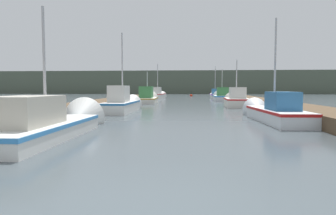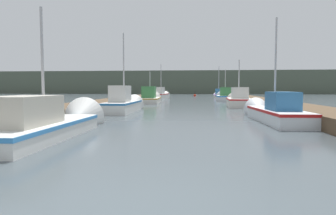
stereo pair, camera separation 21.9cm
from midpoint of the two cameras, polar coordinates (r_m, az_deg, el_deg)
dock_left at (r=20.27m, az=-14.19°, el=0.39°), size 2.41×40.00×0.50m
dock_right at (r=19.91m, az=20.11°, el=0.22°), size 2.41×40.00×0.50m
distant_shore_ridge at (r=75.58m, az=4.20°, el=4.73°), size 120.00×16.00×5.31m
fishing_boat_0 at (r=9.66m, az=-21.78°, el=-2.69°), size 1.82×6.09×4.27m
fishing_boat_1 at (r=13.52m, az=18.73°, el=-0.72°), size 1.61×5.97×4.62m
fishing_boat_2 at (r=18.03m, az=-8.84°, el=0.74°), size 1.42×5.65×4.93m
fishing_boat_3 at (r=23.09m, az=12.54°, el=1.32°), size 1.80×4.73×3.91m
fishing_boat_4 at (r=28.51m, az=-4.11°, el=1.82°), size 2.03×5.87×3.49m
fishing_boat_5 at (r=33.15m, az=10.00°, el=2.07°), size 1.81×4.89×3.92m
fishing_boat_6 at (r=38.52m, az=-2.13°, el=2.45°), size 1.80×5.74×4.73m
fishing_boat_7 at (r=42.57m, az=8.79°, el=2.40°), size 1.63×5.69×4.73m
mooring_piling_0 at (r=34.24m, az=11.97°, el=2.44°), size 0.29×0.29×1.29m
mooring_piling_1 at (r=43.15m, az=10.32°, el=2.62°), size 0.32×0.32×1.13m
channel_buoy at (r=49.56m, az=4.31°, el=2.31°), size 0.45×0.45×0.95m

